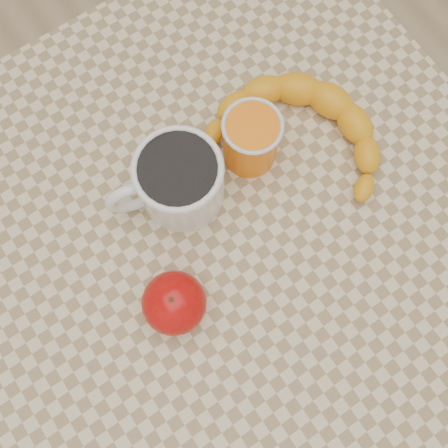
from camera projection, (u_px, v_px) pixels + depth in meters
ground at (224, 294)px, 1.40m from camera, size 3.00×3.00×0.00m
table at (224, 242)px, 0.76m from camera, size 0.80×0.80×0.75m
coffee_mug at (178, 181)px, 0.63m from camera, size 0.17×0.14×0.10m
orange_juice_glass at (251, 140)px, 0.65m from camera, size 0.08×0.08×0.09m
apple at (174, 303)px, 0.61m from camera, size 0.11×0.11×0.07m
banana at (304, 132)px, 0.68m from camera, size 0.42×0.44×0.05m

